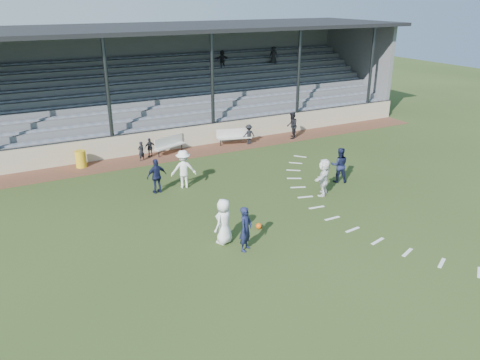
{
  "coord_description": "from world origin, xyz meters",
  "views": [
    {
      "loc": [
        -8.21,
        -13.15,
        8.26
      ],
      "look_at": [
        0.0,
        2.5,
        1.3
      ],
      "focal_mm": 35.0,
      "sensor_mm": 36.0,
      "label": 1
    }
  ],
  "objects_px": {
    "football": "(259,226)",
    "official": "(292,125)",
    "bench_left": "(169,143)",
    "trash_bin": "(81,159)",
    "player_white_lead": "(224,221)",
    "bench_right": "(234,135)",
    "player_navy_lead": "(246,229)"
  },
  "relations": [
    {
      "from": "player_white_lead",
      "to": "player_navy_lead",
      "type": "xyz_separation_m",
      "value": [
        0.44,
        -0.82,
        -0.03
      ]
    },
    {
      "from": "player_white_lead",
      "to": "bench_right",
      "type": "bearing_deg",
      "value": -148.52
    },
    {
      "from": "trash_bin",
      "to": "official",
      "type": "distance_m",
      "value": 12.57
    },
    {
      "from": "football",
      "to": "official",
      "type": "relative_size",
      "value": 0.14
    },
    {
      "from": "bench_right",
      "to": "player_navy_lead",
      "type": "distance_m",
      "value": 12.44
    },
    {
      "from": "bench_left",
      "to": "player_white_lead",
      "type": "xyz_separation_m",
      "value": [
        -1.77,
        -10.65,
        0.26
      ]
    },
    {
      "from": "player_navy_lead",
      "to": "bench_left",
      "type": "bearing_deg",
      "value": 45.76
    },
    {
      "from": "trash_bin",
      "to": "player_white_lead",
      "type": "height_order",
      "value": "player_white_lead"
    },
    {
      "from": "trash_bin",
      "to": "player_navy_lead",
      "type": "bearing_deg",
      "value": -72.88
    },
    {
      "from": "bench_right",
      "to": "official",
      "type": "height_order",
      "value": "official"
    },
    {
      "from": "bench_left",
      "to": "football",
      "type": "bearing_deg",
      "value": -112.4
    },
    {
      "from": "football",
      "to": "official",
      "type": "distance_m",
      "value": 12.41
    },
    {
      "from": "bench_left",
      "to": "football",
      "type": "distance_m",
      "value": 10.33
    },
    {
      "from": "bench_right",
      "to": "player_white_lead",
      "type": "relative_size",
      "value": 1.21
    },
    {
      "from": "trash_bin",
      "to": "player_navy_lead",
      "type": "relative_size",
      "value": 0.54
    },
    {
      "from": "player_navy_lead",
      "to": "official",
      "type": "bearing_deg",
      "value": 12.31
    },
    {
      "from": "football",
      "to": "player_white_lead",
      "type": "relative_size",
      "value": 0.14
    },
    {
      "from": "football",
      "to": "official",
      "type": "bearing_deg",
      "value": 50.71
    },
    {
      "from": "football",
      "to": "player_navy_lead",
      "type": "xyz_separation_m",
      "value": [
        -1.19,
        -1.15,
        0.7
      ]
    },
    {
      "from": "bench_right",
      "to": "football",
      "type": "distance_m",
      "value": 10.91
    },
    {
      "from": "official",
      "to": "football",
      "type": "bearing_deg",
      "value": -2.52
    },
    {
      "from": "bench_left",
      "to": "player_white_lead",
      "type": "bearing_deg",
      "value": -121.07
    },
    {
      "from": "player_navy_lead",
      "to": "bench_right",
      "type": "bearing_deg",
      "value": 27.31
    },
    {
      "from": "bench_left",
      "to": "football",
      "type": "xyz_separation_m",
      "value": [
        -0.14,
        -10.32,
        -0.47
      ]
    },
    {
      "from": "player_white_lead",
      "to": "player_navy_lead",
      "type": "relative_size",
      "value": 1.03
    },
    {
      "from": "bench_left",
      "to": "football",
      "type": "relative_size",
      "value": 8.62
    },
    {
      "from": "trash_bin",
      "to": "player_white_lead",
      "type": "relative_size",
      "value": 0.52
    },
    {
      "from": "bench_left",
      "to": "bench_right",
      "type": "bearing_deg",
      "value": -24.69
    },
    {
      "from": "trash_bin",
      "to": "football",
      "type": "relative_size",
      "value": 3.75
    },
    {
      "from": "player_white_lead",
      "to": "official",
      "type": "xyz_separation_m",
      "value": [
        9.47,
        9.91,
        -0.0
      ]
    },
    {
      "from": "bench_left",
      "to": "bench_right",
      "type": "height_order",
      "value": "same"
    },
    {
      "from": "football",
      "to": "trash_bin",
      "type": "bearing_deg",
      "value": 114.66
    }
  ]
}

